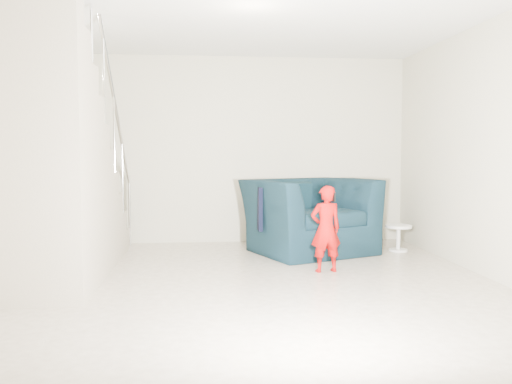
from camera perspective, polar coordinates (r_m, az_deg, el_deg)
floor at (r=5.35m, az=-0.34°, el=-10.09°), size 5.50×5.50×0.00m
ceiling at (r=5.36m, az=-0.36°, el=19.10°), size 5.50×5.50×0.00m
back_wall at (r=7.93m, az=-2.18°, el=4.43°), size 5.00×0.00×5.00m
front_wall at (r=2.46m, az=5.57°, el=4.79°), size 5.00×0.00×5.00m
right_wall at (r=5.96m, az=24.41°, el=4.11°), size 0.00×5.50×5.50m
armchair at (r=7.19m, az=5.64°, el=-2.50°), size 1.86×1.76×0.97m
toddler at (r=6.02m, az=7.36°, el=-3.87°), size 0.38×0.27×0.96m
side_table at (r=7.50m, az=14.76°, el=-4.25°), size 0.35×0.35×0.35m
staircase at (r=5.93m, az=-20.50°, el=0.32°), size 1.02×3.03×3.62m
cushion at (r=7.48m, az=4.41°, el=-0.32°), size 0.38×0.18×0.38m
throw at (r=6.96m, az=0.30°, el=-1.67°), size 0.05×0.49×0.55m
phone at (r=5.96m, az=8.16°, el=-0.54°), size 0.04×0.05×0.10m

